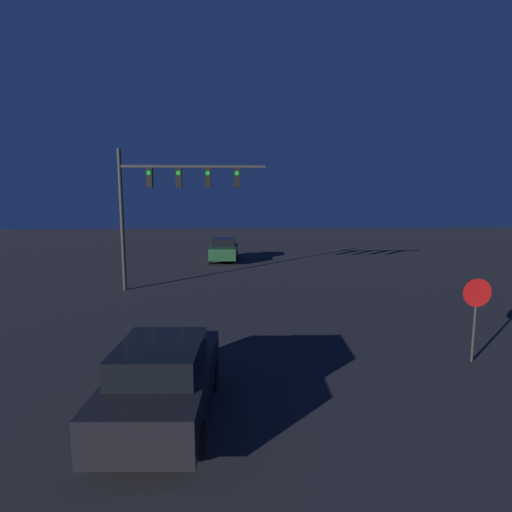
# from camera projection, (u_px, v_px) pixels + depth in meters

# --- Properties ---
(car_near) EXTENTS (1.97, 4.10, 1.61)m
(car_near) POSITION_uv_depth(u_px,v_px,m) (163.00, 379.00, 7.74)
(car_near) COLOR black
(car_near) RESTS_ON ground_plane
(car_far) EXTENTS (1.94, 4.08, 1.61)m
(car_far) POSITION_uv_depth(u_px,v_px,m) (224.00, 250.00, 27.91)
(car_far) COLOR #1E4728
(car_far) RESTS_ON ground_plane
(traffic_signal_mast) EXTENTS (6.83, 0.30, 6.60)m
(traffic_signal_mast) POSITION_uv_depth(u_px,v_px,m) (168.00, 191.00, 18.57)
(traffic_signal_mast) COLOR #2D2D2D
(traffic_signal_mast) RESTS_ON ground_plane
(stop_sign) EXTENTS (0.75, 0.07, 2.25)m
(stop_sign) POSITION_uv_depth(u_px,v_px,m) (476.00, 304.00, 10.41)
(stop_sign) COLOR #2D2D2D
(stop_sign) RESTS_ON ground_plane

